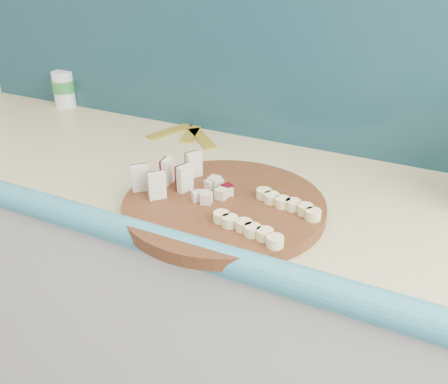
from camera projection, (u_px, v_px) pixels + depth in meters
kitchen_counter at (235, 329)px, 1.38m from camera, size 2.20×0.63×0.91m
backsplash at (287, 51)px, 1.28m from camera, size 2.20×0.02×0.50m
cutting_board at (224, 206)px, 1.03m from camera, size 0.51×0.51×0.03m
apple_wedges at (169, 175)px, 1.07m from camera, size 0.11×0.17×0.06m
apple_chunks at (214, 192)px, 1.04m from camera, size 0.06×0.07×0.02m
banana_slices at (269, 215)px, 0.96m from camera, size 0.19×0.19×0.02m
canister at (64, 88)px, 1.66m from camera, size 0.07×0.07×0.12m
banana_peel at (188, 134)px, 1.44m from camera, size 0.22×0.18×0.01m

